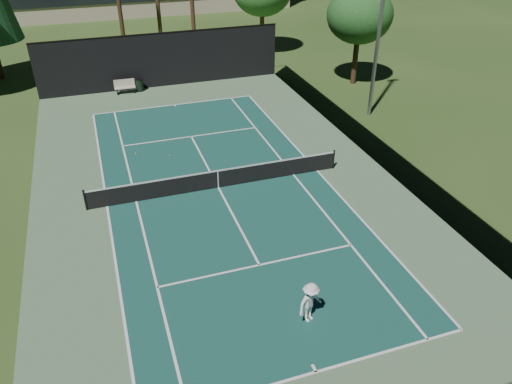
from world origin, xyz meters
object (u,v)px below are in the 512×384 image
Objects in this scene: tennis_ball_d at (136,153)px; park_bench at (125,86)px; player at (310,303)px; tennis_ball_b at (170,155)px; tennis_net at (218,178)px; trash_bin at (140,85)px; tennis_ball_c at (210,173)px.

park_bench is at bearing 87.10° from tennis_ball_d.
tennis_ball_b is at bearing 77.38° from player.
park_bench is at bearing 76.07° from player.
player is 14.29m from tennis_ball_b.
tennis_net is 4.67m from tennis_ball_b.
tennis_net reaches higher than tennis_ball_b.
trash_bin is at bearing 91.04° from tennis_ball_b.
tennis_ball_d is at bearing -92.90° from park_bench.
tennis_ball_c is (1.63, -2.79, 0.00)m from tennis_ball_b.
tennis_ball_b is 0.82× the size of tennis_ball_d.
trash_bin reaches higher than tennis_ball_c.
tennis_ball_c is 0.91× the size of tennis_ball_d.
tennis_net is 6.25m from tennis_ball_d.
tennis_ball_c is 0.07× the size of trash_bin.
tennis_ball_d is (-3.51, 5.15, -0.52)m from tennis_net.
tennis_ball_d is 0.08× the size of trash_bin.
trash_bin reaches higher than tennis_ball_d.
trash_bin is at bearing 81.15° from tennis_ball_d.
tennis_net reaches higher than trash_bin.
park_bench is at bearing 96.67° from tennis_ball_b.
tennis_net reaches higher than tennis_ball_c.
tennis_net is 167.34× the size of tennis_ball_d.
tennis_net is 7.98× the size of player.
trash_bin is (-1.83, 13.94, 0.44)m from tennis_ball_c.
tennis_ball_d is (-3.44, 3.62, 0.00)m from tennis_ball_c.
tennis_ball_b is 0.90× the size of tennis_ball_c.
tennis_net reaches higher than park_bench.
tennis_ball_d is at bearing -98.85° from trash_bin.
player is 20.96× the size of tennis_ball_d.
park_bench reaches higher than tennis_ball_d.
tennis_ball_b is 3.23m from tennis_ball_c.
park_bench is (-1.29, 11.05, 0.52)m from tennis_ball_b.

